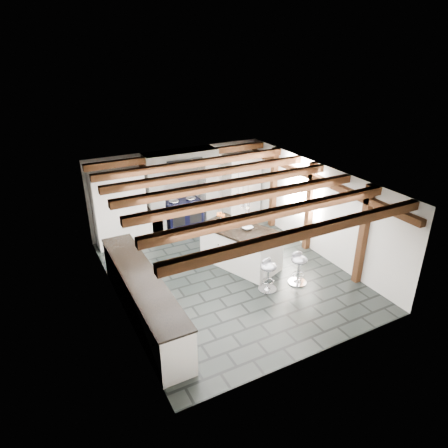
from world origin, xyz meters
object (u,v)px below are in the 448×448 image
bar_stool_near (299,264)px  bar_stool_far (268,271)px  range_cooker (183,215)px  kitchen_island (241,246)px

bar_stool_near → bar_stool_far: bar_stool_near is taller
range_cooker → kitchen_island: 2.46m
kitchen_island → bar_stool_far: bearing=-112.4°
kitchen_island → bar_stool_near: 1.49m
bar_stool_near → kitchen_island: bearing=127.7°
bar_stool_near → bar_stool_far: 0.75m
range_cooker → kitchen_island: (0.48, -2.41, 0.02)m
kitchen_island → bar_stool_near: (0.72, -1.31, -0.01)m
bar_stool_far → range_cooker: bearing=87.2°
bar_stool_near → bar_stool_far: bearing=-177.9°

